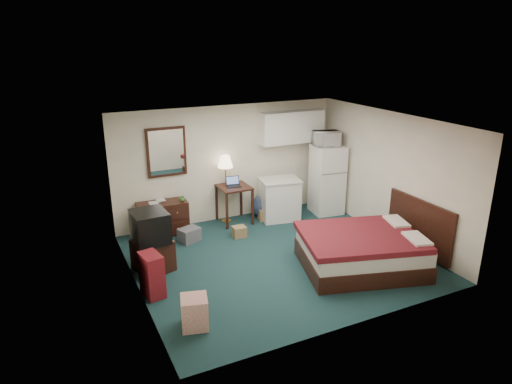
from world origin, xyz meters
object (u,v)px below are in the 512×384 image
kitchen_counter (280,200)px  suitcase (152,275)px  floor_lamp (226,189)px  bed (361,251)px  dresser (163,218)px  fridge (327,179)px  desk (234,204)px  tv_stand (153,255)px

kitchen_counter → suitcase: bearing=-139.4°
floor_lamp → bed: floor_lamp is taller
dresser → floor_lamp: bearing=5.8°
floor_lamp → fridge: bearing=-11.4°
fridge → kitchen_counter: bearing=-177.4°
floor_lamp → suitcase: 3.19m
floor_lamp → kitchen_counter: size_ratio=1.68×
dresser → suitcase: (-0.76, -2.23, 0.01)m
floor_lamp → suitcase: floor_lamp is taller
desk → suitcase: 3.18m
dresser → kitchen_counter: 2.56m
desk → fridge: bearing=-9.4°
floor_lamp → dresser: bearing=-177.2°
kitchen_counter → tv_stand: bearing=-149.9°
kitchen_counter → tv_stand: kitchen_counter is taller
suitcase → tv_stand: bearing=66.2°
dresser → fridge: size_ratio=0.64×
desk → bed: (1.17, -2.86, -0.09)m
desk → tv_stand: 2.52m
fridge → suitcase: 4.85m
floor_lamp → bed: size_ratio=0.74×
bed → suitcase: 3.55m
dresser → kitchen_counter: (2.54, -0.30, 0.10)m
floor_lamp → kitchen_counter: (1.12, -0.37, -0.30)m
desk → kitchen_counter: (0.98, -0.25, 0.03)m
dresser → bed: (2.73, -2.91, -0.02)m
desk → bed: bearing=-68.1°
tv_stand → suitcase: (-0.21, -0.82, 0.07)m
kitchen_counter → bed: size_ratio=0.44×
desk → fridge: fridge is taller
tv_stand → dresser: bearing=51.3°
fridge → tv_stand: bearing=-159.2°
kitchen_counter → suitcase: size_ratio=1.26×
fridge → suitcase: fridge is taller
dresser → bed: 3.99m
kitchen_counter → bed: kitchen_counter is taller
fridge → floor_lamp: bearing=175.8°
desk → tv_stand: size_ratio=1.36×
floor_lamp → desk: (0.14, -0.12, -0.33)m
bed → kitchen_counter: bearing=110.4°
dresser → desk: size_ratio=1.22×
kitchen_counter → fridge: bearing=5.5°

